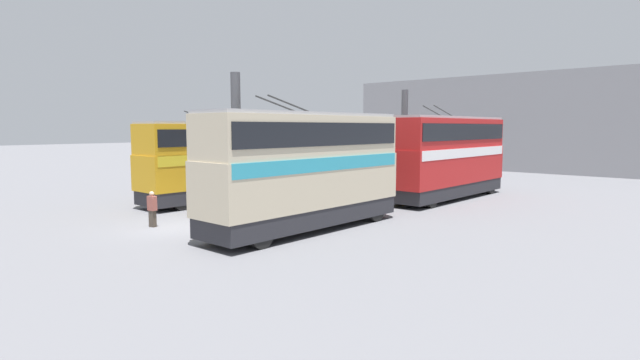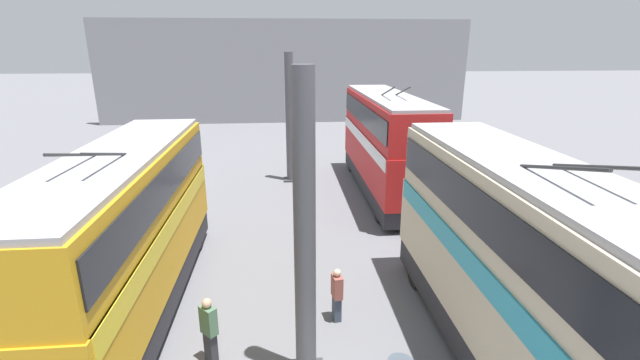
# 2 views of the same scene
# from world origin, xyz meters

# --- Properties ---
(depot_back_wall) EXTENTS (0.50, 36.00, 9.77)m
(depot_back_wall) POSITION_xyz_m (38.20, 0.00, 4.88)
(depot_back_wall) COLOR gray
(depot_back_wall) RESTS_ON ground_plane
(support_column_near) EXTENTS (0.85, 0.85, 7.08)m
(support_column_near) POSITION_xyz_m (3.65, 0.00, 3.42)
(support_column_near) COLOR #4C4C51
(support_column_near) RESTS_ON ground_plane
(support_column_far) EXTENTS (0.85, 0.85, 7.08)m
(support_column_far) POSITION_xyz_m (18.86, 0.00, 3.42)
(support_column_far) COLOR #4C4C51
(support_column_far) RESTS_ON ground_plane
(bus_left_near) EXTENTS (10.18, 2.54, 5.68)m
(bus_left_near) POSITION_xyz_m (3.53, -4.79, 2.89)
(bus_left_near) COLOR black
(bus_left_near) RESTS_ON ground_plane
(bus_left_far) EXTENTS (10.90, 2.54, 5.70)m
(bus_left_far) POSITION_xyz_m (16.33, -4.79, 2.89)
(bus_left_far) COLOR black
(bus_left_far) RESTS_ON ground_plane
(bus_right_mid) EXTENTS (10.67, 2.54, 5.37)m
(bus_right_mid) POSITION_xyz_m (6.60, 4.79, 2.70)
(bus_right_mid) COLOR black
(bus_right_mid) RESTS_ON ground_plane
(person_by_right_row) EXTENTS (0.47, 0.47, 1.77)m
(person_by_right_row) POSITION_xyz_m (4.26, 2.28, 0.94)
(person_by_right_row) COLOR #2D2D33
(person_by_right_row) RESTS_ON ground_plane
(person_aisle_midway) EXTENTS (0.45, 0.30, 1.60)m
(person_aisle_midway) POSITION_xyz_m (5.66, -0.97, 0.84)
(person_aisle_midway) COLOR #384251
(person_aisle_midway) RESTS_ON ground_plane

